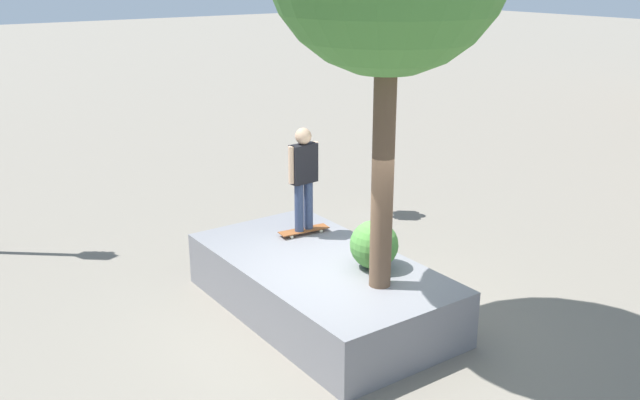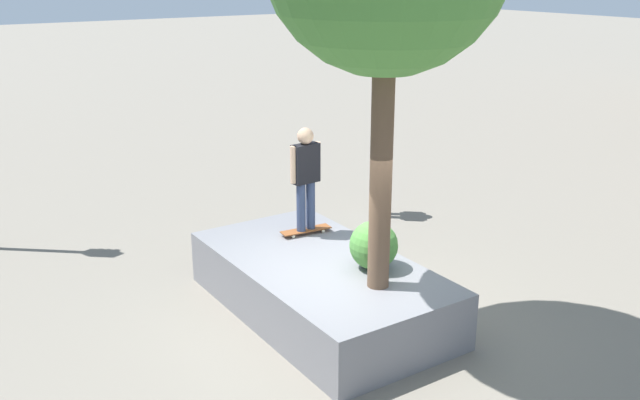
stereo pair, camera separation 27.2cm
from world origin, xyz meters
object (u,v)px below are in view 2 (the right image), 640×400
at_px(passerby_with_bag, 386,168).
at_px(planter_ledge, 320,286).
at_px(skateboarder, 306,172).
at_px(skateboard, 306,230).

bearing_deg(passerby_with_bag, planter_ledge, 129.27).
relative_size(planter_ledge, skateboarder, 2.51).
bearing_deg(passerby_with_bag, skateboard, 120.52).
relative_size(skateboard, skateboarder, 0.51).
xyz_separation_m(skateboard, passerby_with_bag, (1.74, -2.95, 0.13)).
relative_size(skateboard, passerby_with_bag, 0.48).
bearing_deg(planter_ledge, skateboarder, -21.79).
distance_m(planter_ledge, skateboard, 1.17).
xyz_separation_m(planter_ledge, skateboarder, (1.00, -0.40, 1.39)).
height_order(planter_ledge, skateboard, skateboard).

